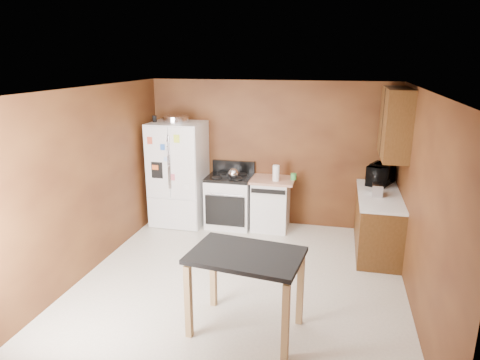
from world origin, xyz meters
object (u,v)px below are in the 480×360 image
(green_canister, at_px, (294,177))
(paper_towel, at_px, (276,173))
(pen_cup, at_px, (155,119))
(refrigerator, at_px, (178,174))
(kettle, at_px, (233,174))
(microwave, at_px, (381,175))
(dishwasher, at_px, (271,203))
(gas_range, at_px, (230,200))
(island, at_px, (246,266))
(toaster, at_px, (377,190))
(roasting_pan, at_px, (176,119))

(green_canister, bearing_deg, paper_towel, -153.77)
(pen_cup, bearing_deg, refrigerator, 6.44)
(kettle, xyz_separation_m, refrigerator, (-1.01, 0.08, -0.09))
(green_canister, height_order, microwave, microwave)
(dishwasher, bearing_deg, microwave, 2.34)
(refrigerator, bearing_deg, microwave, 2.65)
(green_canister, xyz_separation_m, gas_range, (-1.09, -0.06, -0.48))
(dishwasher, height_order, island, island)
(toaster, relative_size, refrigerator, 0.13)
(kettle, relative_size, green_canister, 1.66)
(dishwasher, bearing_deg, paper_towel, -47.14)
(roasting_pan, height_order, island, roasting_pan)
(paper_towel, relative_size, green_canister, 2.48)
(pen_cup, bearing_deg, gas_range, 4.58)
(green_canister, bearing_deg, microwave, 1.48)
(green_canister, xyz_separation_m, island, (-0.17, -2.95, -0.18))
(island, bearing_deg, paper_towel, 92.23)
(gas_range, xyz_separation_m, island, (0.92, -2.89, 0.30))
(roasting_pan, relative_size, dishwasher, 0.49)
(toaster, relative_size, gas_range, 0.22)
(toaster, xyz_separation_m, microwave, (0.09, 0.63, 0.06))
(toaster, bearing_deg, pen_cup, 175.59)
(pen_cup, bearing_deg, paper_towel, 0.74)
(roasting_pan, height_order, refrigerator, roasting_pan)
(paper_towel, bearing_deg, microwave, 5.89)
(pen_cup, xyz_separation_m, kettle, (1.39, -0.04, -0.87))
(toaster, xyz_separation_m, island, (-1.47, -2.36, -0.23))
(microwave, height_order, gas_range, microwave)
(gas_range, height_order, dishwasher, gas_range)
(pen_cup, height_order, gas_range, pen_cup)
(pen_cup, height_order, island, pen_cup)
(refrigerator, bearing_deg, paper_towel, -0.51)
(kettle, height_order, island, kettle)
(pen_cup, xyz_separation_m, dishwasher, (2.00, 0.13, -1.40))
(kettle, xyz_separation_m, dishwasher, (0.62, 0.16, -0.54))
(green_canister, xyz_separation_m, microwave, (1.39, 0.04, 0.11))
(kettle, height_order, microwave, microwave)
(pen_cup, distance_m, kettle, 1.64)
(roasting_pan, height_order, toaster, roasting_pan)
(kettle, relative_size, toaster, 0.73)
(kettle, bearing_deg, toaster, -9.84)
(pen_cup, distance_m, microwave, 3.85)
(pen_cup, distance_m, gas_range, 1.90)
(paper_towel, height_order, gas_range, paper_towel)
(roasting_pan, distance_m, green_canister, 2.21)
(paper_towel, xyz_separation_m, microwave, (1.67, 0.17, 0.03))
(pen_cup, height_order, toaster, pen_cup)
(paper_towel, xyz_separation_m, dishwasher, (-0.09, 0.10, -0.57))
(dishwasher, relative_size, island, 0.72)
(green_canister, bearing_deg, island, -93.23)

